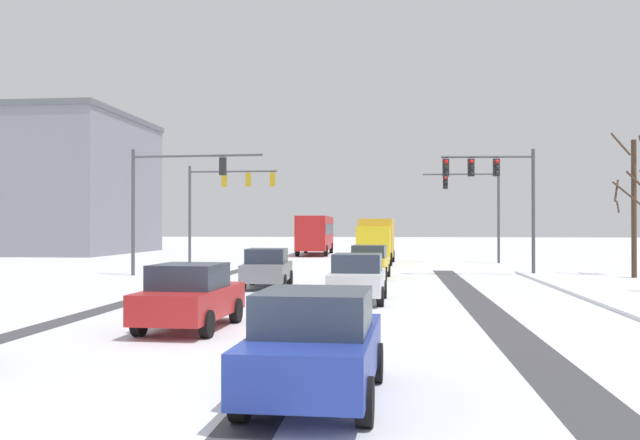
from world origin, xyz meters
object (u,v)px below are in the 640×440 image
object	(u,v)px
car_blue_fifth	(316,345)
car_yellow_cab_lead	(370,262)
traffic_signal_near_right	(497,183)
traffic_signal_far_right	(478,199)
box_truck_delivery	(376,239)
bare_tree_sidewalk_far	(633,202)
car_red_fourth	(190,296)
car_grey_second	(267,268)
traffic_signal_near_left	(169,188)
bus_oncoming	(316,232)
traffic_signal_far_left	(225,192)
car_white_third	(358,278)

from	to	relation	value
car_blue_fifth	car_yellow_cab_lead	bearing A→B (deg)	90.13
traffic_signal_near_right	traffic_signal_far_right	bearing A→B (deg)	87.74
traffic_signal_far_right	box_truck_delivery	world-z (taller)	traffic_signal_far_right
box_truck_delivery	bare_tree_sidewalk_far	world-z (taller)	bare_tree_sidewalk_far
traffic_signal_near_right	car_red_fourth	size ratio (longest dim) A/B	1.56
car_grey_second	box_truck_delivery	xyz separation A→B (m)	(3.99, 18.79, 0.82)
car_red_fourth	car_grey_second	bearing A→B (deg)	91.04
traffic_signal_near_left	car_yellow_cab_lead	size ratio (longest dim) A/B	1.66
traffic_signal_near_right	car_blue_fifth	world-z (taller)	traffic_signal_near_right
bus_oncoming	car_yellow_cab_lead	bearing A→B (deg)	-78.19
traffic_signal_far_left	bare_tree_sidewalk_far	bearing A→B (deg)	-21.59
traffic_signal_near_right	box_truck_delivery	distance (m)	12.74
car_blue_fifth	car_grey_second	bearing A→B (deg)	102.61
car_white_third	box_truck_delivery	size ratio (longest dim) A/B	0.55
car_grey_second	bus_oncoming	distance (m)	33.13
traffic_signal_far_left	car_red_fourth	size ratio (longest dim) A/B	1.56
traffic_signal_far_left	bus_oncoming	bearing A→B (deg)	76.19
bus_oncoming	box_truck_delivery	distance (m)	15.38
car_white_third	car_blue_fifth	world-z (taller)	same
traffic_signal_near_left	car_blue_fifth	size ratio (longest dim) A/B	1.67
traffic_signal_near_right	car_white_third	size ratio (longest dim) A/B	1.57
traffic_signal_far_right	car_grey_second	size ratio (longest dim) A/B	1.55
car_white_third	bare_tree_sidewalk_far	world-z (taller)	bare_tree_sidewalk_far
traffic_signal_far_right	car_blue_fifth	bearing A→B (deg)	-100.07
car_red_fourth	car_blue_fifth	world-z (taller)	same
car_yellow_cab_lead	traffic_signal_far_right	bearing A→B (deg)	65.08
traffic_signal_near_left	traffic_signal_far_left	distance (m)	10.11
traffic_signal_far_left	box_truck_delivery	world-z (taller)	traffic_signal_far_left
traffic_signal_near_left	traffic_signal_far_left	bearing A→B (deg)	87.78
traffic_signal_far_left	car_grey_second	distance (m)	17.84
traffic_signal_near_left	car_grey_second	distance (m)	9.58
car_red_fourth	bare_tree_sidewalk_far	distance (m)	25.39
traffic_signal_near_left	traffic_signal_near_right	distance (m)	16.79
car_yellow_cab_lead	car_red_fourth	bearing A→B (deg)	-102.55
traffic_signal_near_left	car_yellow_cab_lead	bearing A→B (deg)	-4.21
traffic_signal_near_left	car_blue_fifth	distance (m)	26.80
traffic_signal_far_right	car_blue_fifth	xyz separation A→B (m)	(-6.85, -38.56, -3.56)
car_white_third	traffic_signal_near_left	bearing A→B (deg)	132.31
car_red_fourth	car_blue_fifth	size ratio (longest dim) A/B	1.00
car_red_fourth	bus_oncoming	world-z (taller)	bus_oncoming
car_white_third	car_red_fourth	size ratio (longest dim) A/B	1.00
box_truck_delivery	car_grey_second	bearing A→B (deg)	-101.99
box_truck_delivery	traffic_signal_far_left	bearing A→B (deg)	-166.23
car_yellow_cab_lead	bare_tree_sidewalk_far	distance (m)	13.30
car_yellow_cab_lead	car_white_third	bearing A→B (deg)	-90.13
traffic_signal_far_right	bare_tree_sidewalk_far	world-z (taller)	bare_tree_sidewalk_far
traffic_signal_far_right	traffic_signal_near_right	distance (m)	12.15
traffic_signal_near_left	bus_oncoming	distance (m)	27.27
car_yellow_cab_lead	car_blue_fifth	distance (m)	23.71
traffic_signal_far_left	car_red_fourth	distance (m)	28.86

